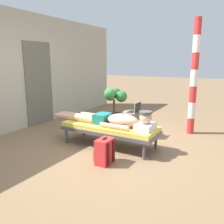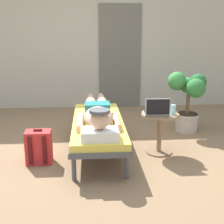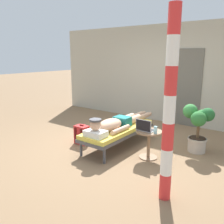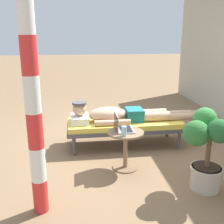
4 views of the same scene
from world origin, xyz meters
name	(u,v)px [view 2 (image 2 of 4)]	position (x,y,z in m)	size (l,w,h in m)	color
ground_plane	(89,155)	(0.00, 0.00, 0.00)	(40.00, 40.00, 0.00)	#846647
house_wall_back	(93,40)	(0.12, 2.61, 1.35)	(7.60, 0.20, 2.70)	#B2AD99
house_door_panel	(120,57)	(0.65, 2.50, 1.02)	(0.84, 0.03, 2.04)	#625F54
lounge_chair	(98,125)	(0.12, 0.15, 0.35)	(0.66, 1.84, 0.42)	#4C4C51
person_reclining	(98,114)	(0.12, 0.10, 0.52)	(0.53, 2.17, 0.33)	white
side_table	(160,126)	(0.91, 0.01, 0.36)	(0.48, 0.48, 0.52)	#8C6B4C
laptop	(157,110)	(0.85, -0.04, 0.58)	(0.31, 0.24, 0.23)	#A5A8AD
drink_glass	(173,110)	(1.06, -0.04, 0.59)	(0.06, 0.06, 0.13)	#99D8E5
backpack	(39,147)	(-0.59, -0.19, 0.20)	(0.30, 0.26, 0.42)	red
potted_plant	(188,97)	(1.54, 0.84, 0.56)	(0.61, 0.58, 0.94)	#BFB29E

